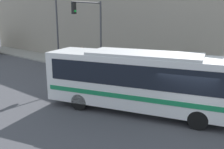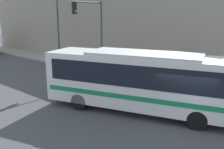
% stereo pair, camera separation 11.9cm
% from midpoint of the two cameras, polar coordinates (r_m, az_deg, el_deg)
% --- Properties ---
extents(ground_plane, '(120.00, 120.00, 0.00)m').
position_cam_midpoint_polar(ground_plane, '(12.73, 17.51, -10.71)').
color(ground_plane, '#47474C').
extents(sidewalk, '(3.23, 70.00, 0.15)m').
position_cam_midpoint_polar(sidewalk, '(30.03, -14.51, 3.70)').
color(sidewalk, gray).
rests_on(sidewalk, ground_plane).
extents(building_facade, '(6.00, 32.91, 8.31)m').
position_cam_midpoint_polar(building_facade, '(30.61, -4.94, 11.97)').
color(building_facade, '#9E9384').
rests_on(building_facade, ground_plane).
extents(city_bus, '(5.47, 10.74, 3.20)m').
position_cam_midpoint_polar(city_bus, '(13.12, 7.43, -0.92)').
color(city_bus, white).
rests_on(city_bus, ground_plane).
extents(fire_hydrant, '(0.27, 0.36, 0.71)m').
position_cam_midpoint_polar(fire_hydrant, '(19.01, 9.83, -0.50)').
color(fire_hydrant, gold).
rests_on(fire_hydrant, sidewalk).
extents(traffic_light_pole, '(3.28, 0.35, 5.97)m').
position_cam_midpoint_polar(traffic_light_pole, '(21.11, -4.25, 11.26)').
color(traffic_light_pole, '#47474C').
rests_on(traffic_light_pole, sidewalk).
extents(parking_meter, '(0.14, 0.14, 1.22)m').
position_cam_midpoint_polar(parking_meter, '(21.67, -1.10, 2.78)').
color(parking_meter, '#47474C').
rests_on(parking_meter, sidewalk).
extents(street_lamp, '(3.02, 0.28, 8.35)m').
position_cam_midpoint_polar(street_lamp, '(26.20, -12.89, 13.38)').
color(street_lamp, '#47474C').
rests_on(street_lamp, sidewalk).
extents(pedestrian_near_corner, '(0.34, 0.34, 1.63)m').
position_cam_midpoint_polar(pedestrian_near_corner, '(26.12, -6.51, 4.59)').
color(pedestrian_near_corner, slate).
rests_on(pedestrian_near_corner, sidewalk).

